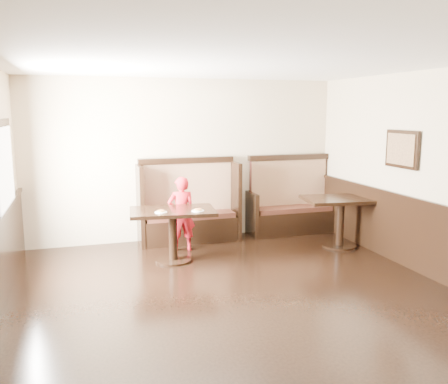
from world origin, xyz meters
name	(u,v)px	position (x,y,z in m)	size (l,w,h in m)	color
ground	(257,317)	(0.00, 0.00, 0.00)	(7.00, 7.00, 0.00)	black
room_shell	(223,254)	(-0.30, 0.28, 0.67)	(7.00, 7.00, 7.00)	#BFAA8B
booth_main	(189,211)	(0.00, 3.30, 0.53)	(1.75, 0.72, 1.45)	black
booth_neighbor	(290,207)	(1.95, 3.29, 0.48)	(1.65, 0.72, 1.45)	black
table_main	(173,222)	(-0.49, 2.22, 0.61)	(1.33, 0.91, 0.80)	black
table_neighbor	(341,210)	(2.32, 2.16, 0.62)	(1.30, 0.94, 0.83)	black
child	(181,214)	(-0.24, 2.74, 0.61)	(0.44, 0.29, 1.22)	red
pizza_plate_left	(161,212)	(-0.69, 2.07, 0.81)	(0.18, 0.18, 0.03)	white
pizza_plate_right	(198,210)	(-0.16, 2.00, 0.81)	(0.19, 0.19, 0.03)	white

